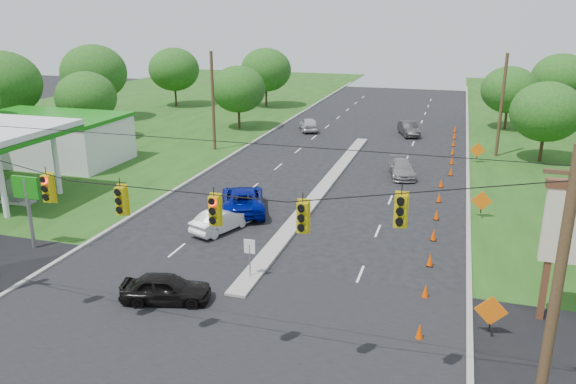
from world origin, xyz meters
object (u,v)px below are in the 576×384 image
(gas_station, at_px, (39,137))
(white_sedan, at_px, (221,220))
(black_sedan, at_px, (166,288))
(blue_pickup, at_px, (243,199))

(gas_station, bearing_deg, white_sedan, -24.07)
(gas_station, xyz_separation_m, black_sedan, (20.89, -17.43, -1.90))
(gas_station, relative_size, blue_pickup, 3.42)
(gas_station, bearing_deg, blue_pickup, -14.96)
(gas_station, distance_m, blue_pickup, 20.57)
(gas_station, distance_m, black_sedan, 27.27)
(black_sedan, height_order, white_sedan, black_sedan)
(gas_station, relative_size, white_sedan, 4.97)
(gas_station, xyz_separation_m, blue_pickup, (19.80, -5.29, -1.78))
(white_sedan, relative_size, blue_pickup, 0.69)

